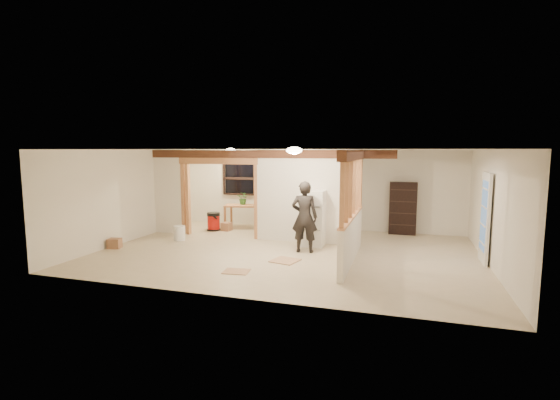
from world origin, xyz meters
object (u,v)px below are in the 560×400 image
(refrigerator, at_px, (313,218))
(bookshelf, at_px, (403,208))
(woman, at_px, (304,217))
(work_table, at_px, (244,216))
(shop_vac, at_px, (214,221))

(refrigerator, relative_size, bookshelf, 0.93)
(woman, distance_m, work_table, 3.63)
(work_table, xyz_separation_m, shop_vac, (-0.74, -0.67, -0.09))
(work_table, bearing_deg, bookshelf, -6.62)
(woman, xyz_separation_m, shop_vac, (-3.35, 1.81, -0.59))
(shop_vac, xyz_separation_m, bookshelf, (5.62, 1.13, 0.49))
(work_table, bearing_deg, shop_vac, -149.82)
(refrigerator, bearing_deg, work_table, 146.78)
(bookshelf, bearing_deg, work_table, -174.62)
(woman, relative_size, bookshelf, 1.13)
(refrigerator, height_order, bookshelf, bookshelf)
(woman, xyz_separation_m, bookshelf, (2.27, 2.94, -0.10))
(refrigerator, bearing_deg, shop_vac, 162.46)
(refrigerator, xyz_separation_m, woman, (-0.05, -0.74, 0.15))
(refrigerator, bearing_deg, woman, -93.75)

